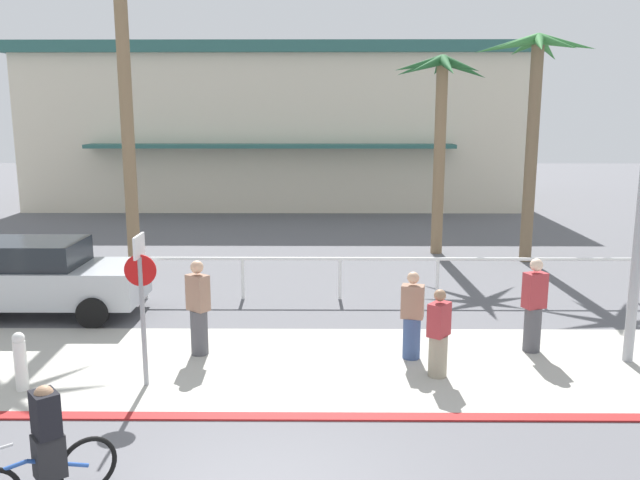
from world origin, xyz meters
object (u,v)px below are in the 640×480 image
Objects in this scene: bollard_1 at (20,361)px; pedestrian_1 at (412,319)px; palm_tree_4 at (534,92)px; palm_tree_2 at (121,16)px; stop_sign_bike_lane at (141,289)px; car_silver_1 at (40,277)px; cyclist_blue_0 at (44,450)px; pedestrian_0 at (199,311)px; pedestrian_3 at (438,338)px; pedestrian_2 at (534,309)px; palm_tree_3 at (440,101)px.

pedestrian_1 reaches higher than bollard_1.
bollard_1 is at bearing -138.98° from palm_tree_4.
pedestrian_1 is at bearing -44.14° from palm_tree_2.
stop_sign_bike_lane is at bearing -72.86° from palm_tree_2.
stop_sign_bike_lane reaches higher than bollard_1.
palm_tree_2 is 2.16× the size of car_silver_1.
palm_tree_2 is 13.29m from cyclist_blue_0.
pedestrian_1 is at bearing -2.53° from pedestrian_0.
palm_tree_2 is 6.33× the size of cyclist_blue_0.
palm_tree_2 is at bearing -173.71° from palm_tree_4.
pedestrian_1 is 1.06× the size of pedestrian_3.
cyclist_blue_0 is at bearing -136.07° from pedestrian_1.
palm_tree_4 is 3.68× the size of pedestrian_2.
palm_tree_3 is 12.51m from car_silver_1.
pedestrian_2 is (6.26, 0.20, 0.00)m from pedestrian_0.
pedestrian_3 is at bearing 4.73° from stop_sign_bike_lane.
pedestrian_0 is at bearing -123.15° from palm_tree_3.
stop_sign_bike_lane is at bearing -113.92° from pedestrian_0.
palm_tree_2 is 5.74× the size of pedestrian_1.
cyclist_blue_0 is (-6.75, -13.81, -4.08)m from palm_tree_3.
bollard_1 is (-1.97, -0.21, -1.16)m from stop_sign_bike_lane.
cyclist_blue_0 is at bearing -61.24° from bollard_1.
palm_tree_3 is at bearing 157.21° from palm_tree_4.
palm_tree_4 is 4.45× the size of cyclist_blue_0.
car_silver_1 is at bearing 113.46° from cyclist_blue_0.
palm_tree_2 reaches higher than cyclist_blue_0.
pedestrian_1 is at bearing -18.22° from car_silver_1.
pedestrian_0 is 4.40m from pedestrian_3.
palm_tree_3 is 11.46m from pedestrian_0.
stop_sign_bike_lane reaches higher than pedestrian_1.
palm_tree_4 is 4.28× the size of pedestrian_3.
palm_tree_4 is at bearing 61.15° from pedestrian_1.
palm_tree_3 is 3.74× the size of pedestrian_1.
palm_tree_3 is 3.96× the size of pedestrian_3.
stop_sign_bike_lane reaches higher than pedestrian_3.
pedestrian_0 is 1.10× the size of pedestrian_1.
palm_tree_2 reaches higher than stop_sign_bike_lane.
palm_tree_3 is 0.93× the size of palm_tree_4.
palm_tree_2 reaches higher than pedestrian_1.
palm_tree_3 is at bearing 51.42° from bollard_1.
bollard_1 is 0.55× the size of pedestrian_2.
pedestrian_0 is at bearing -64.92° from palm_tree_2.
cyclist_blue_0 is at bearing -144.95° from pedestrian_2.
palm_tree_2 reaches higher than bollard_1.
stop_sign_bike_lane is 5.19m from car_silver_1.
palm_tree_4 reaches higher than pedestrian_1.
car_silver_1 is 10.51m from pedestrian_2.
pedestrian_1 is at bearing -170.82° from pedestrian_2.
car_silver_1 is at bearing -146.39° from palm_tree_3.
palm_tree_4 is 4.04× the size of pedestrian_1.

